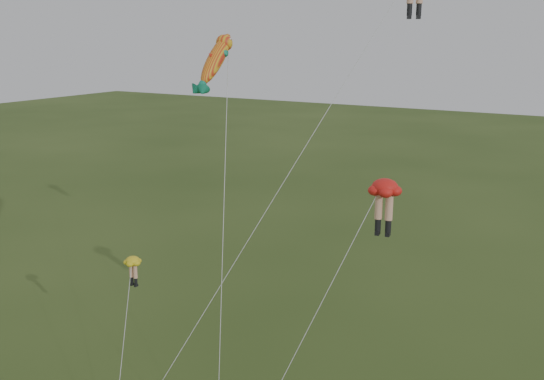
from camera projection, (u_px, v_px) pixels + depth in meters
The scene contains 3 objects.
legs_kite_red_mid at pixel (383, 195), 27.55m from camera, with size 5.46×7.80×13.80m.
legs_kite_yellow at pixel (132, 270), 33.12m from camera, with size 3.83×6.29×8.34m.
fish_kite at pixel (216, 61), 30.09m from camera, with size 3.99×7.17×20.46m.
Camera 1 is at (16.12, -20.03, 20.06)m, focal length 40.00 mm.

